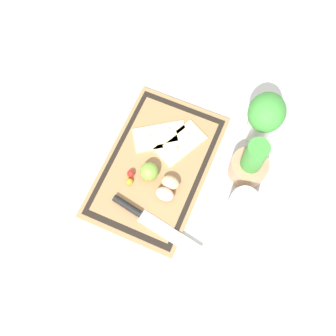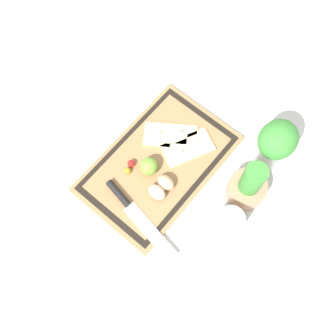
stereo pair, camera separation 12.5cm
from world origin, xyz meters
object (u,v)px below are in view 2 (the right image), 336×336
cherry_tomato_yellow (128,171)px  sauce_jar (228,224)px  cherry_tomato_red (131,164)px  lime (149,166)px  knife (129,206)px  egg_pink (157,192)px  herb_glass (275,144)px  pizza_slice_near (170,135)px  egg_brown (166,182)px  herb_pot (248,187)px  pizza_slice_far (189,147)px

cherry_tomato_yellow → sauce_jar: (-0.06, 0.35, 0.02)m
cherry_tomato_red → lime: bearing=114.2°
knife → egg_pink: 0.10m
sauce_jar → herb_glass: herb_glass is taller
knife → lime: size_ratio=5.37×
pizza_slice_near → cherry_tomato_yellow: (0.18, -0.02, 0.01)m
egg_brown → herb_glass: bearing=145.3°
pizza_slice_near → knife: 0.27m
egg_brown → herb_pot: bearing=124.1°
egg_brown → herb_glass: size_ratio=0.28×
pizza_slice_near → herb_glass: size_ratio=0.92×
cherry_tomato_yellow → herb_pot: herb_pot is taller
egg_brown → sauce_jar: bearing=94.3°
cherry_tomato_red → herb_glass: 0.45m
egg_pink → lime: (-0.05, -0.07, 0.01)m
herb_pot → egg_pink: bearing=-48.9°
herb_glass → egg_pink: bearing=-31.2°
egg_brown → cherry_tomato_red: size_ratio=2.44×
cherry_tomato_red → herb_pot: herb_pot is taller
pizza_slice_near → cherry_tomato_yellow: pizza_slice_near is taller
pizza_slice_far → herb_glass: 0.28m
cherry_tomato_yellow → sauce_jar: sauce_jar is taller
pizza_slice_far → egg_pink: bearing=6.8°
cherry_tomato_yellow → sauce_jar: 0.36m
pizza_slice_near → lime: 0.14m
knife → cherry_tomato_yellow: size_ratio=14.36×
egg_brown → cherry_tomato_red: (0.02, -0.13, -0.01)m
sauce_jar → cherry_tomato_red: bearing=-84.1°
egg_brown → cherry_tomato_red: 0.13m
pizza_slice_near → knife: pizza_slice_near is taller
pizza_slice_near → pizza_slice_far: same height
pizza_slice_near → cherry_tomato_red: same height
knife → herb_glass: 0.48m
lime → cherry_tomato_yellow: bearing=-43.1°
pizza_slice_far → lime: size_ratio=3.21×
sauce_jar → herb_pot: bearing=-169.9°
cherry_tomato_red → herb_glass: (-0.30, 0.32, 0.10)m
cherry_tomato_red → knife: bearing=38.8°
lime → herb_pot: bearing=115.7°
cherry_tomato_red → sauce_jar: (-0.04, 0.36, 0.02)m
pizza_slice_near → pizza_slice_far: bearing=94.8°
pizza_slice_near → egg_brown: egg_brown is taller
knife → sauce_jar: (-0.15, 0.27, 0.03)m
cherry_tomato_yellow → herb_glass: (-0.33, 0.32, 0.10)m
knife → egg_pink: (-0.09, 0.04, 0.01)m
egg_pink → cherry_tomato_red: (-0.02, -0.13, -0.01)m
herb_glass → knife: bearing=-29.8°
egg_pink → lime: 0.09m
herb_pot → cherry_tomato_red: bearing=-64.5°
knife → cherry_tomato_red: cherry_tomato_red is taller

